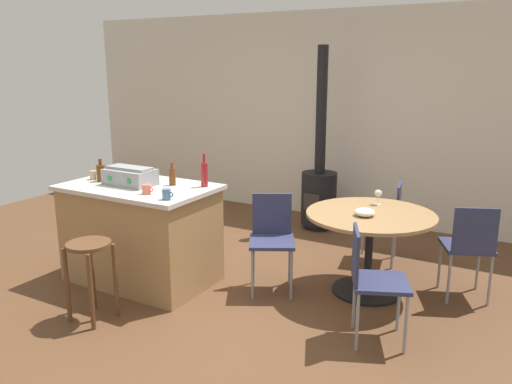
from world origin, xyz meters
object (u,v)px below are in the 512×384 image
(folding_chair_right, at_px, (371,276))
(wine_glass, at_px, (378,194))
(bottle_0, at_px, (172,176))
(cup_0, at_px, (94,175))
(bottle_1, at_px, (204,174))
(bottle_2, at_px, (101,173))
(wood_stove, at_px, (319,186))
(toolbox, at_px, (130,176))
(folding_chair_near, at_px, (469,244))
(folding_chair_left, at_px, (272,234))
(wooden_stool, at_px, (90,262))
(cup_1, at_px, (167,194))
(folding_chair_far, at_px, (386,216))
(kitchen_island, at_px, (141,233))
(cup_2, at_px, (147,189))
(dining_table, at_px, (370,232))

(folding_chair_right, relative_size, wine_glass, 6.05)
(bottle_0, relative_size, cup_0, 2.00)
(bottle_1, xyz_separation_m, wine_glass, (1.37, 0.84, -0.20))
(bottle_0, distance_m, bottle_2, 0.72)
(wood_stove, xyz_separation_m, bottle_2, (-1.25, -2.39, 0.48))
(toolbox, distance_m, wine_glass, 2.31)
(folding_chair_near, height_order, folding_chair_left, folding_chair_left)
(wooden_stool, bearing_deg, bottle_0, 84.71)
(folding_chair_right, xyz_separation_m, wine_glass, (-0.30, 1.12, 0.34))
(folding_chair_right, distance_m, cup_1, 1.75)
(folding_chair_far, bearing_deg, kitchen_island, -139.62)
(wooden_stool, height_order, bottle_1, bottle_1)
(folding_chair_far, relative_size, folding_chair_right, 0.98)
(kitchen_island, relative_size, cup_1, 12.96)
(folding_chair_far, distance_m, wine_glass, 0.61)
(folding_chair_far, height_order, cup_2, cup_2)
(kitchen_island, height_order, bottle_1, bottle_1)
(cup_0, bearing_deg, bottle_1, 14.31)
(folding_chair_far, distance_m, bottle_1, 1.96)
(folding_chair_left, bearing_deg, folding_chair_far, 58.22)
(bottle_2, bearing_deg, bottle_0, 16.59)
(wooden_stool, xyz_separation_m, cup_0, (-0.73, 0.78, 0.49))
(bottle_2, bearing_deg, folding_chair_far, 35.53)
(folding_chair_near, bearing_deg, toolbox, -159.21)
(kitchen_island, xyz_separation_m, folding_chair_left, (1.16, 0.44, 0.05))
(kitchen_island, bearing_deg, bottle_1, 24.88)
(folding_chair_right, bearing_deg, bottle_1, 170.40)
(bottle_2, bearing_deg, cup_1, -13.43)
(kitchen_island, bearing_deg, bottle_0, 30.84)
(wood_stove, height_order, cup_2, wood_stove)
(bottle_2, xyz_separation_m, cup_0, (-0.12, 0.02, -0.04))
(wood_stove, bearing_deg, cup_1, -95.69)
(folding_chair_right, relative_size, wood_stove, 0.39)
(bottle_0, height_order, wine_glass, bottle_0)
(folding_chair_near, height_order, toolbox, toolbox)
(dining_table, height_order, bottle_1, bottle_1)
(cup_0, bearing_deg, folding_chair_right, -0.01)
(folding_chair_right, relative_size, cup_0, 8.17)
(kitchen_island, height_order, wine_glass, kitchen_island)
(folding_chair_left, height_order, bottle_1, bottle_1)
(kitchen_island, distance_m, toolbox, 0.55)
(cup_0, height_order, cup_1, cup_1)
(kitchen_island, xyz_separation_m, wood_stove, (0.82, 2.35, 0.07))
(folding_chair_right, bearing_deg, folding_chair_far, 102.24)
(folding_chair_near, height_order, cup_0, cup_0)
(wooden_stool, distance_m, folding_chair_far, 2.94)
(dining_table, relative_size, cup_2, 10.11)
(bottle_0, relative_size, bottle_2, 0.98)
(cup_2, bearing_deg, cup_0, 167.14)
(dining_table, bearing_deg, cup_1, -142.51)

